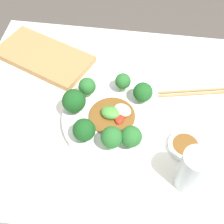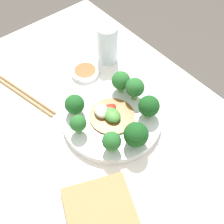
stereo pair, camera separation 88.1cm
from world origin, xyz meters
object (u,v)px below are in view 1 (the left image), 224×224
object	(u,v)px
broccoli_south	(123,81)
broccoli_northeast	(84,130)
broccoli_southeast	(87,87)
broccoli_southwest	(143,92)
plate	(112,119)
chopsticks	(199,92)
cutting_board	(44,57)
broccoli_north	(112,138)
sauce_dish	(185,146)
stirfry_center	(115,114)
broccoli_northwest	(131,137)
drinking_glass	(193,171)
broccoli_east	(74,101)

from	to	relation	value
broccoli_south	broccoli_northeast	xyz separation A→B (m)	(0.07, 0.17, 0.00)
broccoli_southeast	broccoli_southwest	xyz separation A→B (m)	(-0.15, -0.00, -0.00)
plate	broccoli_northeast	bearing A→B (deg)	53.16
chopsticks	cutting_board	world-z (taller)	cutting_board
broccoli_north	broccoli_southwest	bearing A→B (deg)	-111.55
broccoli_northeast	chopsticks	distance (m)	0.35
plate	sauce_dish	xyz separation A→B (m)	(-0.19, 0.05, -0.00)
broccoli_southwest	chopsticks	distance (m)	0.18
broccoli_south	stirfry_center	distance (m)	0.09
broccoli_southwest	broccoli_northwest	bearing A→B (deg)	83.54
plate	broccoli_southwest	distance (m)	0.11
broccoli_northwest	broccoli_southeast	xyz separation A→B (m)	(0.13, -0.14, -0.00)
chopsticks	sauce_dish	size ratio (longest dim) A/B	2.72
broccoli_south	drinking_glass	size ratio (longest dim) A/B	0.48
sauce_dish	stirfry_center	bearing A→B (deg)	-17.33
sauce_dish	broccoli_northwest	bearing A→B (deg)	10.54
broccoli_northwest	broccoli_east	bearing A→B (deg)	-29.09
broccoli_north	cutting_board	world-z (taller)	broccoli_north
broccoli_east	broccoli_southeast	distance (m)	0.06
broccoli_northwest	cutting_board	bearing A→B (deg)	-43.62
chopsticks	sauce_dish	distance (m)	0.19
broccoli_southwest	chopsticks	xyz separation A→B (m)	(-0.16, -0.07, -0.05)
broccoli_northeast	stirfry_center	bearing A→B (deg)	-128.49
broccoli_northeast	stirfry_center	xyz separation A→B (m)	(-0.06, -0.08, -0.03)
broccoli_southwest	broccoli_northeast	size ratio (longest dim) A/B	0.90
broccoli_northwest	broccoli_south	size ratio (longest dim) A/B	1.12
broccoli_northwest	stirfry_center	size ratio (longest dim) A/B	0.54
stirfry_center	sauce_dish	distance (m)	0.19
broccoli_east	stirfry_center	world-z (taller)	broccoli_east
broccoli_southeast	stirfry_center	size ratio (longest dim) A/B	0.49
plate	chopsticks	distance (m)	0.26
drinking_glass	broccoli_east	bearing A→B (deg)	-27.49
broccoli_north	sauce_dish	size ratio (longest dim) A/B	0.80
broccoli_east	broccoli_northwest	world-z (taller)	broccoli_east
cutting_board	broccoli_south	bearing A→B (deg)	156.64
plate	cutting_board	size ratio (longest dim) A/B	0.81
broccoli_southwest	broccoli_east	bearing A→B (deg)	18.31
plate	broccoli_south	xyz separation A→B (m)	(-0.02, -0.09, 0.05)
broccoli_south	cutting_board	size ratio (longest dim) A/B	0.18
broccoli_southeast	broccoli_north	size ratio (longest dim) A/B	0.86
broccoli_southwest	broccoli_north	size ratio (longest dim) A/B	0.88
broccoli_southeast	broccoli_southwest	world-z (taller)	broccoli_southwest
broccoli_northeast	sauce_dish	size ratio (longest dim) A/B	0.78
broccoli_southeast	broccoli_south	bearing A→B (deg)	-161.63
broccoli_northwest	chopsticks	size ratio (longest dim) A/B	0.28
broccoli_southeast	cutting_board	distance (m)	0.22
broccoli_north	stirfry_center	size ratio (longest dim) A/B	0.57
stirfry_center	broccoli_northwest	bearing A→B (deg)	120.92
broccoli_north	broccoli_northeast	bearing A→B (deg)	-10.93
broccoli_east	broccoli_northwest	size ratio (longest dim) A/B	1.06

